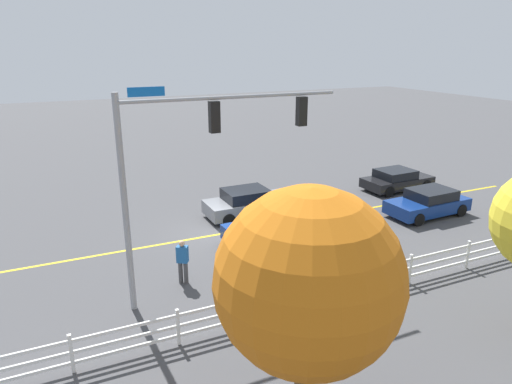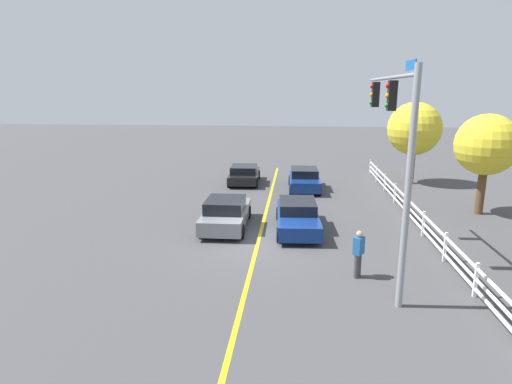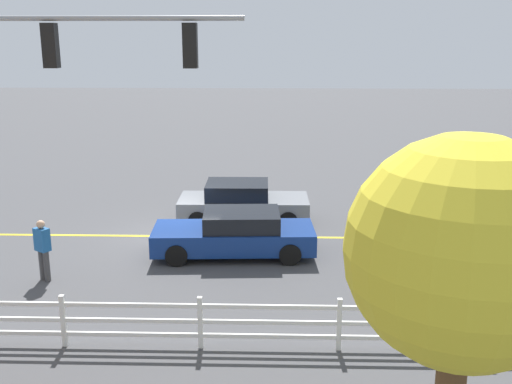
% 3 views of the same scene
% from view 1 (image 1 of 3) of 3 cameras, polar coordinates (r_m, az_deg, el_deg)
% --- Properties ---
extents(ground_plane, '(120.00, 120.00, 0.00)m').
position_cam_1_polar(ground_plane, '(21.63, -3.87, -5.10)').
color(ground_plane, '#444447').
extents(lane_center_stripe, '(28.00, 0.16, 0.01)m').
position_cam_1_polar(lane_center_stripe, '(23.23, 5.39, -3.48)').
color(lane_center_stripe, gold).
rests_on(lane_center_stripe, ground_plane).
extents(signal_assembly, '(7.54, 0.38, 7.18)m').
position_cam_1_polar(signal_assembly, '(14.95, -7.78, 4.76)').
color(signal_assembly, gray).
rests_on(signal_assembly, ground_plane).
extents(car_0, '(4.32, 2.16, 1.26)m').
position_cam_1_polar(car_0, '(29.06, 16.94, 1.46)').
color(car_0, black).
rests_on(car_0, ground_plane).
extents(car_1, '(4.56, 2.07, 1.43)m').
position_cam_1_polar(car_1, '(23.54, -0.89, -1.33)').
color(car_1, slate).
rests_on(car_1, ground_plane).
extents(car_2, '(4.87, 2.14, 1.36)m').
position_cam_1_polar(car_2, '(20.71, 2.82, -4.16)').
color(car_2, navy).
rests_on(car_2, ground_plane).
extents(car_3, '(4.36, 2.11, 1.37)m').
position_cam_1_polar(car_3, '(25.18, 20.44, -1.24)').
color(car_3, navy).
rests_on(car_3, ground_plane).
extents(pedestrian, '(0.48, 0.44, 1.69)m').
position_cam_1_polar(pedestrian, '(17.13, -9.02, -8.27)').
color(pedestrian, '#3F3F42').
rests_on(pedestrian, ground_plane).
extents(white_rail_fence, '(26.10, 0.10, 1.15)m').
position_cam_1_polar(white_rail_fence, '(17.07, 14.80, -9.99)').
color(white_rail_fence, white).
rests_on(white_rail_fence, ground_plane).
extents(tree_1, '(3.84, 3.84, 5.83)m').
position_cam_1_polar(tree_1, '(9.42, 6.46, -10.85)').
color(tree_1, brown).
rests_on(tree_1, ground_plane).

